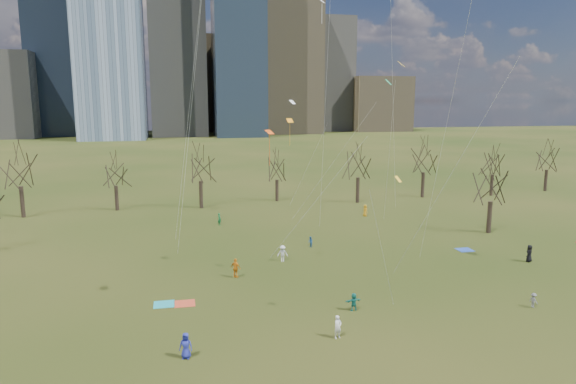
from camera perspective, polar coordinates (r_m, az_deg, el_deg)
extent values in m
plane|color=black|center=(39.98, 3.78, -12.93)|extent=(500.00, 500.00, 0.00)
cube|color=slate|center=(242.43, -12.26, 17.42)|extent=(24.00, 24.00, 95.00)
cube|color=#384C66|center=(234.97, -5.57, 19.06)|extent=(22.00, 22.00, 105.00)
cube|color=#726347|center=(257.18, 0.12, 14.62)|extent=(28.00, 28.00, 72.00)
cube|color=#384C66|center=(260.64, -23.95, 12.95)|extent=(25.00, 25.00, 65.00)
cube|color=slate|center=(277.54, 4.61, 12.81)|extent=(22.00, 22.00, 58.00)
cube|color=#726347|center=(275.87, -9.35, 11.69)|extent=(30.00, 30.00, 48.00)
cube|color=#726347|center=(280.84, 9.82, 9.60)|extent=(30.00, 28.00, 28.00)
cylinder|color=black|center=(78.30, -27.43, -0.98)|extent=(0.55, 0.55, 4.28)
cylinder|color=black|center=(78.03, -18.50, -0.64)|extent=(0.52, 0.52, 3.60)
cylinder|color=black|center=(76.61, -9.64, -0.28)|extent=(0.54, 0.54, 4.05)
cylinder|color=black|center=(81.01, -1.24, 0.18)|extent=(0.51, 0.51, 3.38)
cylinder|color=black|center=(80.36, 7.74, 0.22)|extent=(0.54, 0.54, 3.96)
cylinder|color=black|center=(86.93, 14.75, 0.78)|extent=(0.54, 0.54, 4.14)
cylinder|color=black|center=(92.21, 21.68, 0.72)|extent=(0.52, 0.52, 3.51)
cylinder|color=black|center=(100.90, 26.72, 1.17)|extent=(0.53, 0.53, 3.74)
cylinder|color=black|center=(65.97, 21.46, -2.62)|extent=(0.53, 0.53, 3.83)
cube|color=teal|center=(41.98, -13.60, -12.03)|extent=(1.60, 1.50, 0.03)
cube|color=#2345A3|center=(57.97, 19.04, -6.09)|extent=(1.60, 1.50, 0.03)
cube|color=#C34127|center=(41.77, -11.41, -12.05)|extent=(1.60, 1.50, 0.03)
imported|color=navy|center=(33.41, -11.29, -16.40)|extent=(0.90, 0.70, 1.64)
imported|color=white|center=(35.45, 5.56, -14.69)|extent=(0.67, 0.56, 1.57)
imported|color=slate|center=(44.31, 25.62, -10.79)|extent=(0.57, 0.81, 1.14)
imported|color=orange|center=(46.57, -5.83, -8.41)|extent=(1.06, 1.02, 1.78)
imported|color=#197265|center=(39.82, 7.32, -12.01)|extent=(1.33, 0.59, 1.38)
imported|color=black|center=(55.97, 25.24, -6.19)|extent=(1.00, 0.91, 1.72)
imported|color=#245A9E|center=(55.77, 2.50, -5.56)|extent=(0.50, 0.61, 1.17)
imported|color=silver|center=(50.85, -0.61, -6.84)|extent=(1.15, 0.81, 1.62)
imported|color=orange|center=(71.13, 8.56, -2.04)|extent=(0.74, 0.92, 1.63)
imported|color=#176732|center=(65.85, -7.64, -3.01)|extent=(0.60, 0.69, 1.59)
plane|color=#E65113|center=(45.50, -2.07, 6.68)|extent=(1.09, 1.05, 0.36)
cylinder|color=silver|center=(43.50, 2.98, -1.14)|extent=(6.44, 7.11, 11.53)
cylinder|color=#E65113|center=(45.62, -2.06, 4.67)|extent=(0.04, 0.04, 2.70)
plane|color=gold|center=(42.25, 12.48, 13.71)|extent=(0.84, 0.88, 0.44)
cylinder|color=silver|center=(39.56, 17.36, 1.36)|extent=(4.09, 8.84, 17.06)
cylinder|color=silver|center=(44.42, -10.50, 11.15)|extent=(3.62, 6.97, 30.34)
plane|color=white|center=(58.53, 3.81, 20.42)|extent=(0.90, 0.90, 0.45)
cylinder|color=silver|center=(54.70, 4.09, 8.12)|extent=(0.83, 5.83, 24.74)
cylinder|color=white|center=(58.31, 3.79, 19.19)|extent=(0.04, 0.04, 2.10)
plane|color=#25A461|center=(62.35, 11.10, 11.90)|extent=(1.14, 1.16, 0.65)
cylinder|color=silver|center=(59.82, 11.18, 4.12)|extent=(1.57, 5.43, 16.40)
cylinder|color=silver|center=(50.17, -11.02, 8.14)|extent=(3.33, 5.98, 25.34)
plane|color=orange|center=(69.40, 0.21, 7.95)|extent=(1.20, 1.07, 0.54)
cylinder|color=silver|center=(66.19, 2.18, 2.79)|extent=(2.85, 8.29, 11.64)
cylinder|color=orange|center=(69.49, 0.20, 6.43)|extent=(0.04, 0.04, 3.00)
plane|color=yellow|center=(35.56, 12.15, 1.42)|extent=(0.68, 0.65, 0.41)
cylinder|color=silver|center=(34.31, 10.44, -6.54)|extent=(3.45, 3.47, 9.00)
cylinder|color=silver|center=(67.10, 11.55, 11.67)|extent=(4.21, 4.84, 32.61)
plane|color=white|center=(60.94, 0.48, 9.97)|extent=(1.01, 0.95, 0.49)
cylinder|color=silver|center=(57.40, 4.73, 2.88)|extent=(6.48, 10.00, 14.11)
cylinder|color=silver|center=(42.58, 17.46, 8.46)|extent=(1.25, 9.89, 26.69)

